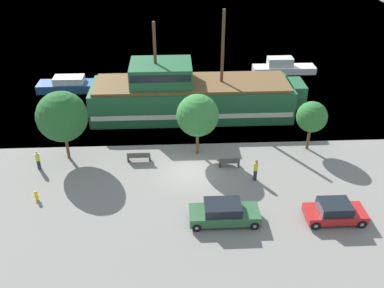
% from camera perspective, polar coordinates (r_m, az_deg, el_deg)
% --- Properties ---
extents(ground_plane, '(160.00, 160.00, 0.00)m').
position_cam_1_polar(ground_plane, '(33.18, -0.39, -3.56)').
color(ground_plane, gray).
extents(water_surface, '(80.00, 80.00, 0.00)m').
position_cam_1_polar(water_surface, '(73.79, -1.87, 16.08)').
color(water_surface, teal).
rests_on(water_surface, ground).
extents(pirate_ship, '(20.00, 5.47, 9.98)m').
position_cam_1_polar(pirate_ship, '(40.69, -0.32, 6.51)').
color(pirate_ship, '#1E5633').
rests_on(pirate_ship, water_surface).
extents(moored_boat_dockside, '(7.92, 2.24, 1.57)m').
position_cam_1_polar(moored_boat_dockside, '(48.22, -15.43, 7.59)').
color(moored_boat_dockside, navy).
rests_on(moored_boat_dockside, water_surface).
extents(moored_boat_outer, '(7.31, 1.94, 1.85)m').
position_cam_1_polar(moored_boat_outer, '(52.46, 12.01, 10.00)').
color(moored_boat_outer, silver).
rests_on(moored_boat_outer, water_surface).
extents(parked_car_curb_front, '(3.88, 1.87, 1.41)m').
position_cam_1_polar(parked_car_curb_front, '(29.66, 18.50, -8.55)').
color(parked_car_curb_front, '#B21E1E').
rests_on(parked_car_curb_front, ground_plane).
extents(parked_car_curb_mid, '(4.55, 1.90, 1.48)m').
position_cam_1_polar(parked_car_curb_mid, '(28.12, 4.27, -9.13)').
color(parked_car_curb_mid, '#2D5B38').
rests_on(parked_car_curb_mid, ground_plane).
extents(fire_hydrant, '(0.42, 0.25, 0.76)m').
position_cam_1_polar(fire_hydrant, '(31.90, -20.06, -6.43)').
color(fire_hydrant, yellow).
rests_on(fire_hydrant, ground_plane).
extents(bench_promenade_east, '(1.84, 0.45, 0.85)m').
position_cam_1_polar(bench_promenade_east, '(34.32, -7.11, -1.66)').
color(bench_promenade_east, '#4C4742').
rests_on(bench_promenade_east, ground_plane).
extents(bench_promenade_west, '(1.59, 0.45, 0.85)m').
position_cam_1_polar(bench_promenade_west, '(33.50, 5.00, -2.43)').
color(bench_promenade_west, '#4C4742').
rests_on(bench_promenade_west, ground_plane).
extents(pedestrian_walking_near, '(0.32, 0.32, 1.77)m').
position_cam_1_polar(pedestrian_walking_near, '(32.01, 8.48, -3.42)').
color(pedestrian_walking_near, '#232838').
rests_on(pedestrian_walking_near, ground_plane).
extents(pedestrian_walking_far, '(0.32, 0.32, 1.56)m').
position_cam_1_polar(pedestrian_walking_far, '(35.06, -19.86, -2.03)').
color(pedestrian_walking_far, '#232838').
rests_on(pedestrian_walking_far, ground_plane).
extents(tree_row_east, '(3.95, 3.95, 5.73)m').
position_cam_1_polar(tree_row_east, '(34.34, -16.94, 3.53)').
color(tree_row_east, brown).
rests_on(tree_row_east, ground_plane).
extents(tree_row_mideast, '(3.36, 3.36, 5.19)m').
position_cam_1_polar(tree_row_mideast, '(33.57, 0.75, 3.83)').
color(tree_row_mideast, brown).
rests_on(tree_row_mideast, ground_plane).
extents(tree_row_midwest, '(2.51, 2.51, 4.24)m').
position_cam_1_polar(tree_row_midwest, '(35.82, 15.68, 3.49)').
color(tree_row_midwest, brown).
rests_on(tree_row_midwest, ground_plane).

